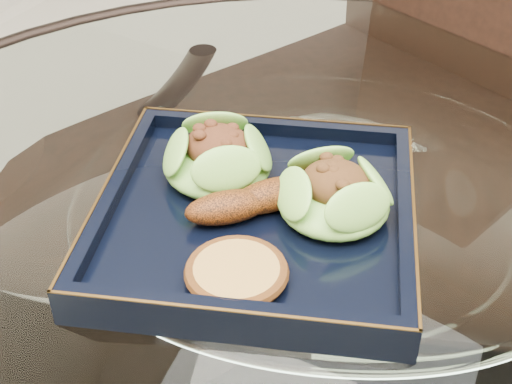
% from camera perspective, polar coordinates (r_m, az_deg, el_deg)
% --- Properties ---
extents(dining_table, '(1.13, 1.13, 0.77)m').
position_cam_1_polar(dining_table, '(0.74, 4.77, -13.13)').
color(dining_table, white).
rests_on(dining_table, ground).
extents(dining_chair, '(0.56, 0.56, 0.97)m').
position_cam_1_polar(dining_chair, '(1.05, 10.20, -0.08)').
color(dining_chair, black).
rests_on(dining_chair, ground).
extents(navy_plate, '(0.34, 0.34, 0.02)m').
position_cam_1_polar(navy_plate, '(0.63, -0.00, -2.19)').
color(navy_plate, black).
rests_on(navy_plate, dining_table).
extents(lettuce_wrap_left, '(0.12, 0.12, 0.04)m').
position_cam_1_polar(lettuce_wrap_left, '(0.65, -3.11, 2.54)').
color(lettuce_wrap_left, '#54952B').
rests_on(lettuce_wrap_left, navy_plate).
extents(lettuce_wrap_right, '(0.12, 0.12, 0.03)m').
position_cam_1_polar(lettuce_wrap_right, '(0.61, 6.26, -0.45)').
color(lettuce_wrap_right, '#5AA02E').
rests_on(lettuce_wrap_right, navy_plate).
extents(roasted_plantain, '(0.12, 0.13, 0.03)m').
position_cam_1_polar(roasted_plantain, '(0.61, 1.20, -0.26)').
color(roasted_plantain, '#6A2C0B').
rests_on(roasted_plantain, navy_plate).
extents(crumb_patty, '(0.07, 0.07, 0.01)m').
position_cam_1_polar(crumb_patty, '(0.55, -1.57, -6.55)').
color(crumb_patty, '#B1803B').
rests_on(crumb_patty, navy_plate).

